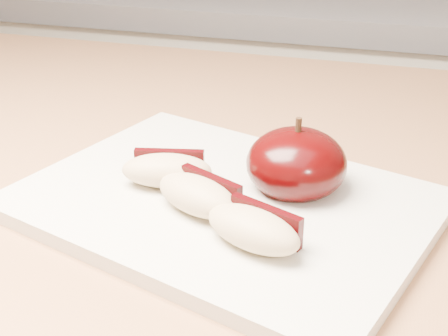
# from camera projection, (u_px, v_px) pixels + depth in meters

# --- Properties ---
(back_cabinet) EXTENTS (2.40, 0.62, 0.94)m
(back_cabinet) POSITION_uv_depth(u_px,v_px,m) (301.00, 194.00, 1.41)
(back_cabinet) COLOR silver
(back_cabinet) RESTS_ON ground
(cutting_board) EXTENTS (0.37, 0.31, 0.01)m
(cutting_board) POSITION_uv_depth(u_px,v_px,m) (224.00, 203.00, 0.50)
(cutting_board) COLOR beige
(cutting_board) RESTS_ON island_counter
(apple_half) EXTENTS (0.10, 0.10, 0.07)m
(apple_half) POSITION_uv_depth(u_px,v_px,m) (296.00, 164.00, 0.50)
(apple_half) COLOR black
(apple_half) RESTS_ON cutting_board
(apple_wedge_a) EXTENTS (0.08, 0.05, 0.03)m
(apple_wedge_a) POSITION_uv_depth(u_px,v_px,m) (167.00, 170.00, 0.51)
(apple_wedge_a) COLOR tan
(apple_wedge_a) RESTS_ON cutting_board
(apple_wedge_b) EXTENTS (0.08, 0.06, 0.03)m
(apple_wedge_b) POSITION_uv_depth(u_px,v_px,m) (199.00, 195.00, 0.47)
(apple_wedge_b) COLOR tan
(apple_wedge_b) RESTS_ON cutting_board
(apple_wedge_c) EXTENTS (0.08, 0.06, 0.03)m
(apple_wedge_c) POSITION_uv_depth(u_px,v_px,m) (254.00, 228.00, 0.43)
(apple_wedge_c) COLOR tan
(apple_wedge_c) RESTS_ON cutting_board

